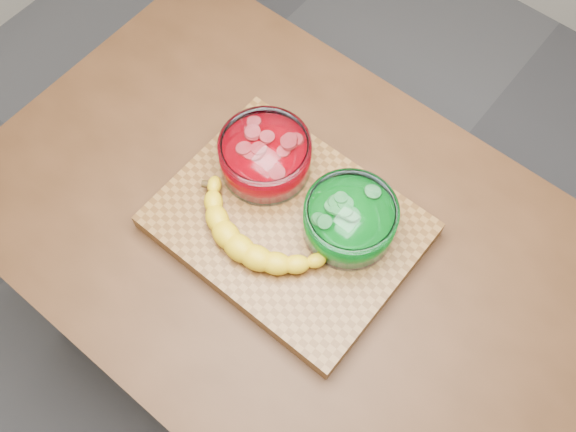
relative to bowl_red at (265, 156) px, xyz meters
The scene contains 6 objects.
ground 0.99m from the bowl_red, 30.57° to the right, with size 3.50×3.50×0.00m, color #4F5054.
counter 0.54m from the bowl_red, 30.57° to the right, with size 1.20×0.80×0.90m, color #472915.
cutting_board 0.13m from the bowl_red, 30.57° to the right, with size 0.45×0.35×0.04m, color brown.
bowl_red is the anchor object (origin of this frame).
bowl_green 0.20m from the bowl_red, ahead, with size 0.16×0.16×0.08m.
banana 0.15m from the bowl_red, 59.14° to the right, with size 0.30×0.13×0.04m, color gold, non-canonical shape.
Camera 1 is at (0.32, -0.39, 1.98)m, focal length 40.00 mm.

